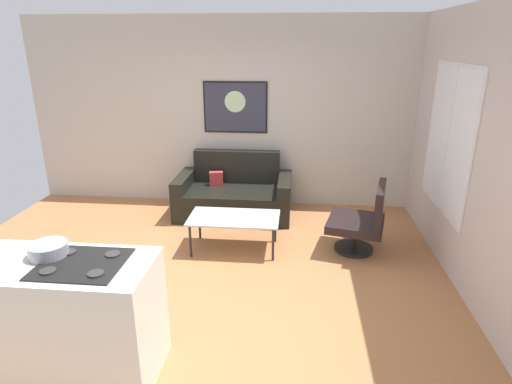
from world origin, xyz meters
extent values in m
cube|color=#AD6F42|center=(0.00, 0.00, -0.02)|extent=(6.40, 6.40, 0.04)
cube|color=beige|center=(0.00, 2.42, 1.40)|extent=(6.40, 0.05, 2.80)
cube|color=beige|center=(2.62, 0.30, 1.40)|extent=(0.05, 6.40, 2.80)
cube|color=black|center=(0.01, 1.83, 0.20)|extent=(1.29, 0.90, 0.41)
cube|color=black|center=(0.01, 2.20, 0.65)|extent=(1.29, 0.16, 0.48)
cube|color=black|center=(-0.73, 1.83, 0.30)|extent=(0.18, 0.90, 0.59)
cube|color=black|center=(0.74, 1.83, 0.30)|extent=(0.18, 0.90, 0.59)
cube|color=#A93233|center=(-0.28, 1.99, 0.51)|extent=(0.22, 0.14, 0.20)
cube|color=silver|center=(0.17, 0.74, 0.42)|extent=(1.09, 0.59, 0.02)
cylinder|color=#232326|center=(-0.32, 0.49, 0.20)|extent=(0.03, 0.03, 0.41)
cylinder|color=#232326|center=(0.66, 0.49, 0.20)|extent=(0.03, 0.03, 0.41)
cylinder|color=#232326|center=(-0.32, 0.99, 0.20)|extent=(0.03, 0.03, 0.41)
cylinder|color=#232326|center=(0.66, 0.99, 0.20)|extent=(0.03, 0.03, 0.41)
cylinder|color=black|center=(1.64, 0.85, 0.02)|extent=(0.47, 0.47, 0.04)
cylinder|color=black|center=(1.64, 0.85, 0.20)|extent=(0.06, 0.06, 0.33)
cube|color=black|center=(1.64, 0.85, 0.36)|extent=(0.78, 0.80, 0.10)
cube|color=black|center=(1.89, 0.79, 0.63)|extent=(0.23, 0.67, 0.45)
cube|color=white|center=(-0.87, -1.42, 0.47)|extent=(1.54, 0.66, 0.94)
cube|color=black|center=(-0.59, -1.42, 0.94)|extent=(0.60, 0.52, 0.01)
cylinder|color=#2D2D2D|center=(-0.76, -1.56, 0.96)|extent=(0.11, 0.11, 0.01)
cylinder|color=#2D2D2D|center=(-0.42, -1.56, 0.96)|extent=(0.11, 0.11, 0.01)
cylinder|color=#2D2D2D|center=(-0.76, -1.28, 0.96)|extent=(0.11, 0.11, 0.01)
cylinder|color=#2D2D2D|center=(-0.42, -1.28, 0.96)|extent=(0.11, 0.11, 0.01)
cylinder|color=#91949C|center=(-0.89, -1.33, 0.94)|extent=(0.15, 0.15, 0.01)
cylinder|color=#91949C|center=(-0.89, -1.33, 0.99)|extent=(0.28, 0.28, 0.10)
cube|color=black|center=(-0.03, 2.39, 1.50)|extent=(0.96, 0.01, 0.76)
cube|color=#353647|center=(-0.03, 2.38, 1.50)|extent=(0.91, 0.02, 0.71)
cylinder|color=#BBDFA9|center=(-0.03, 2.37, 1.58)|extent=(0.31, 0.01, 0.31)
cube|color=silver|center=(2.59, 0.90, 1.40)|extent=(0.02, 1.45, 1.65)
cube|color=white|center=(2.58, 0.90, 1.40)|extent=(0.01, 1.37, 1.57)
cube|color=silver|center=(2.58, 0.90, 1.40)|extent=(0.01, 0.04, 1.57)
camera|label=1|loc=(0.90, -3.99, 2.44)|focal=30.09mm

